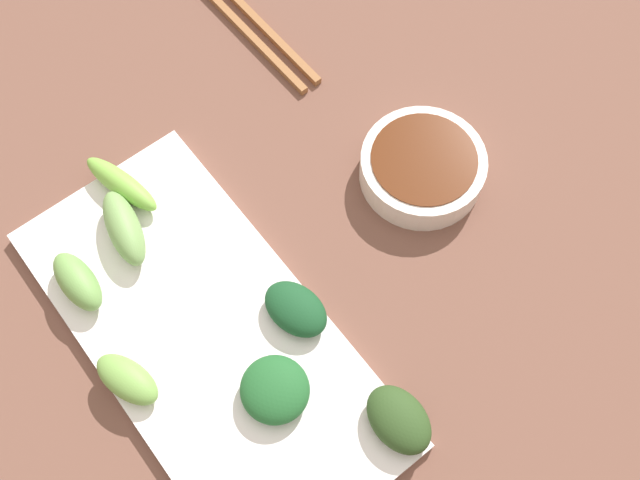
# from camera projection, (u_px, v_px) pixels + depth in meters

# --- Properties ---
(tabletop) EXTENTS (2.10, 2.10, 0.02)m
(tabletop) POSITION_uv_depth(u_px,v_px,m) (309.00, 250.00, 0.73)
(tabletop) COLOR brown
(tabletop) RESTS_ON ground
(sauce_bowl) EXTENTS (0.12, 0.12, 0.03)m
(sauce_bowl) POSITION_uv_depth(u_px,v_px,m) (422.00, 167.00, 0.73)
(sauce_bowl) COLOR silver
(sauce_bowl) RESTS_ON tabletop
(serving_plate) EXTENTS (0.19, 0.39, 0.01)m
(serving_plate) POSITION_uv_depth(u_px,v_px,m) (209.00, 336.00, 0.68)
(serving_plate) COLOR white
(serving_plate) RESTS_ON tabletop
(broccoli_leafy_0) EXTENTS (0.05, 0.07, 0.03)m
(broccoli_leafy_0) POSITION_uv_depth(u_px,v_px,m) (296.00, 309.00, 0.67)
(broccoli_leafy_0) COLOR #174725
(broccoli_leafy_0) RESTS_ON serving_plate
(broccoli_stalk_1) EXTENTS (0.05, 0.07, 0.02)m
(broccoli_stalk_1) POSITION_uv_depth(u_px,v_px,m) (127.00, 379.00, 0.64)
(broccoli_stalk_1) COLOR #71A449
(broccoli_stalk_1) RESTS_ON serving_plate
(broccoli_stalk_2) EXTENTS (0.03, 0.07, 0.03)m
(broccoli_stalk_2) POSITION_uv_depth(u_px,v_px,m) (78.00, 282.00, 0.67)
(broccoli_stalk_2) COLOR #6DA04F
(broccoli_stalk_2) RESTS_ON serving_plate
(broccoli_leafy_3) EXTENTS (0.05, 0.06, 0.03)m
(broccoli_leafy_3) POSITION_uv_depth(u_px,v_px,m) (399.00, 420.00, 0.63)
(broccoli_leafy_3) COLOR #2B471F
(broccoli_leafy_3) RESTS_ON serving_plate
(broccoli_leafy_4) EXTENTS (0.06, 0.07, 0.03)m
(broccoli_leafy_4) POSITION_uv_depth(u_px,v_px,m) (275.00, 390.00, 0.64)
(broccoli_leafy_4) COLOR #205C2A
(broccoli_leafy_4) RESTS_ON serving_plate
(broccoli_stalk_5) EXTENTS (0.05, 0.09, 0.03)m
(broccoli_stalk_5) POSITION_uv_depth(u_px,v_px,m) (124.00, 228.00, 0.69)
(broccoli_stalk_5) COLOR #73A156
(broccoli_stalk_5) RESTS_ON serving_plate
(broccoli_stalk_6) EXTENTS (0.04, 0.09, 0.02)m
(broccoli_stalk_6) POSITION_uv_depth(u_px,v_px,m) (121.00, 184.00, 0.72)
(broccoli_stalk_6) COLOR #7AB945
(broccoli_stalk_6) RESTS_ON serving_plate
(chopsticks) EXTENTS (0.03, 0.23, 0.01)m
(chopsticks) POSITION_uv_depth(u_px,v_px,m) (245.00, 19.00, 0.82)
(chopsticks) COLOR #905D35
(chopsticks) RESTS_ON tabletop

